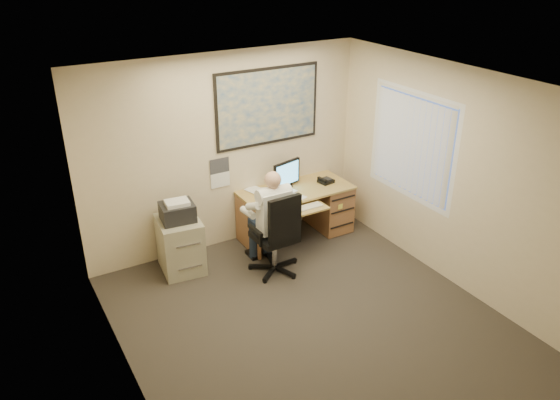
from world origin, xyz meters
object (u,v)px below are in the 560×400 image
person (273,222)px  office_chair (276,250)px  filing_cabinet (180,240)px  desk (314,203)px

person → office_chair: bearing=-91.7°
filing_cabinet → office_chair: (1.04, -0.70, -0.09)m
desk → office_chair: office_chair is taller
filing_cabinet → person: person is taller
desk → person: bearing=-148.7°
desk → person: size_ratio=1.15×
person → filing_cabinet: bearing=149.3°
office_chair → desk: bearing=32.1°
office_chair → person: (0.00, 0.08, 0.36)m
person → desk: bearing=31.1°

